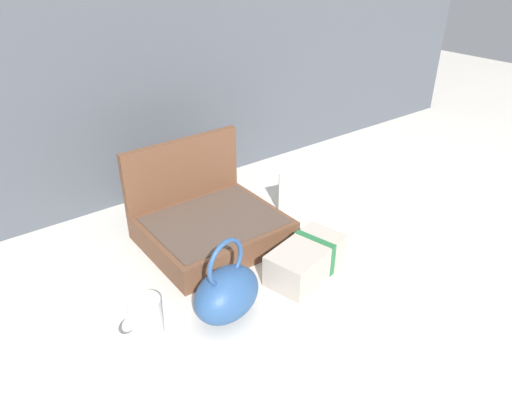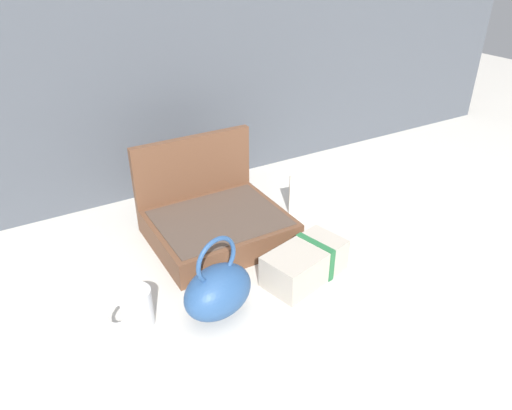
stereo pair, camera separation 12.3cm
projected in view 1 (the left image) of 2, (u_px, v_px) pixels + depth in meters
ground_plane at (260, 259)px, 1.36m from camera, size 6.00×6.00×0.00m
open_suitcase at (208, 221)px, 1.43m from camera, size 0.39×0.35×0.28m
teal_pouch_handbag at (227, 293)px, 1.13m from camera, size 0.21×0.18×0.22m
cream_toiletry_bag at (307, 259)px, 1.28m from camera, size 0.25×0.17×0.10m
coffee_mug at (145, 317)px, 1.08m from camera, size 0.11×0.08×0.10m
info_card_left at (292, 190)px, 1.58m from camera, size 0.10×0.02×0.14m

